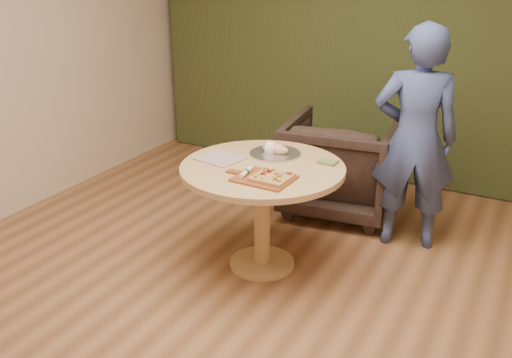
{
  "coord_description": "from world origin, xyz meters",
  "views": [
    {
      "loc": [
        1.36,
        -2.28,
        2.08
      ],
      "look_at": [
        0.01,
        0.25,
        0.92
      ],
      "focal_mm": 40.0,
      "sensor_mm": 36.0,
      "label": 1
    }
  ],
  "objects_px": {
    "pedestal_table": "(262,185)",
    "serving_tray": "(275,154)",
    "bread_roll": "(274,149)",
    "person_standing": "(415,139)",
    "armchair": "(341,161)",
    "cutlery_roll": "(246,172)",
    "pizza_paddle": "(263,178)",
    "flatbread_pizza": "(272,177)"
  },
  "relations": [
    {
      "from": "pedestal_table",
      "to": "cutlery_roll",
      "type": "distance_m",
      "value": 0.28
    },
    {
      "from": "pedestal_table",
      "to": "person_standing",
      "type": "xyz_separation_m",
      "value": [
        0.8,
        0.82,
        0.21
      ]
    },
    {
      "from": "pedestal_table",
      "to": "armchair",
      "type": "distance_m",
      "value": 1.14
    },
    {
      "from": "pedestal_table",
      "to": "serving_tray",
      "type": "distance_m",
      "value": 0.28
    },
    {
      "from": "cutlery_roll",
      "to": "serving_tray",
      "type": "distance_m",
      "value": 0.45
    },
    {
      "from": "pizza_paddle",
      "to": "flatbread_pizza",
      "type": "height_order",
      "value": "flatbread_pizza"
    },
    {
      "from": "bread_roll",
      "to": "armchair",
      "type": "distance_m",
      "value": 0.97
    },
    {
      "from": "cutlery_roll",
      "to": "pedestal_table",
      "type": "bearing_deg",
      "value": 82.87
    },
    {
      "from": "pedestal_table",
      "to": "flatbread_pizza",
      "type": "bearing_deg",
      "value": -50.12
    },
    {
      "from": "pedestal_table",
      "to": "flatbread_pizza",
      "type": "relative_size",
      "value": 4.79
    },
    {
      "from": "serving_tray",
      "to": "armchair",
      "type": "bearing_deg",
      "value": 79.11
    },
    {
      "from": "bread_roll",
      "to": "armchair",
      "type": "relative_size",
      "value": 0.22
    },
    {
      "from": "bread_roll",
      "to": "armchair",
      "type": "bearing_deg",
      "value": 78.56
    },
    {
      "from": "pedestal_table",
      "to": "cutlery_roll",
      "type": "height_order",
      "value": "cutlery_roll"
    },
    {
      "from": "cutlery_roll",
      "to": "armchair",
      "type": "relative_size",
      "value": 0.22
    },
    {
      "from": "armchair",
      "to": "person_standing",
      "type": "xyz_separation_m",
      "value": [
        0.65,
        -0.31,
        0.37
      ]
    },
    {
      "from": "serving_tray",
      "to": "person_standing",
      "type": "height_order",
      "value": "person_standing"
    },
    {
      "from": "pedestal_table",
      "to": "armchair",
      "type": "bearing_deg",
      "value": 82.41
    },
    {
      "from": "flatbread_pizza",
      "to": "bread_roll",
      "type": "xyz_separation_m",
      "value": [
        -0.21,
        0.44,
        0.02
      ]
    },
    {
      "from": "flatbread_pizza",
      "to": "cutlery_roll",
      "type": "relative_size",
      "value": 1.15
    },
    {
      "from": "cutlery_roll",
      "to": "armchair",
      "type": "bearing_deg",
      "value": 77.12
    },
    {
      "from": "bread_roll",
      "to": "person_standing",
      "type": "xyz_separation_m",
      "value": [
        0.83,
        0.59,
        0.03
      ]
    },
    {
      "from": "cutlery_roll",
      "to": "armchair",
      "type": "distance_m",
      "value": 1.39
    },
    {
      "from": "pedestal_table",
      "to": "bread_roll",
      "type": "height_order",
      "value": "bread_roll"
    },
    {
      "from": "cutlery_roll",
      "to": "pizza_paddle",
      "type": "bearing_deg",
      "value": -5.31
    },
    {
      "from": "flatbread_pizza",
      "to": "armchair",
      "type": "bearing_deg",
      "value": 91.17
    },
    {
      "from": "flatbread_pizza",
      "to": "armchair",
      "type": "xyz_separation_m",
      "value": [
        -0.03,
        1.34,
        -0.33
      ]
    },
    {
      "from": "bread_roll",
      "to": "armchair",
      "type": "xyz_separation_m",
      "value": [
        0.18,
        0.89,
        -0.35
      ]
    },
    {
      "from": "pedestal_table",
      "to": "pizza_paddle",
      "type": "distance_m",
      "value": 0.28
    },
    {
      "from": "person_standing",
      "to": "cutlery_roll",
      "type": "bearing_deg",
      "value": 34.82
    },
    {
      "from": "pedestal_table",
      "to": "serving_tray",
      "type": "height_order",
      "value": "serving_tray"
    },
    {
      "from": "person_standing",
      "to": "armchair",
      "type": "bearing_deg",
      "value": -42.73
    },
    {
      "from": "armchair",
      "to": "person_standing",
      "type": "distance_m",
      "value": 0.81
    },
    {
      "from": "flatbread_pizza",
      "to": "serving_tray",
      "type": "bearing_deg",
      "value": 114.12
    },
    {
      "from": "pizza_paddle",
      "to": "armchair",
      "type": "bearing_deg",
      "value": 90.59
    },
    {
      "from": "cutlery_roll",
      "to": "bread_roll",
      "type": "height_order",
      "value": "bread_roll"
    },
    {
      "from": "pizza_paddle",
      "to": "bread_roll",
      "type": "relative_size",
      "value": 2.33
    },
    {
      "from": "serving_tray",
      "to": "person_standing",
      "type": "bearing_deg",
      "value": 35.55
    },
    {
      "from": "person_standing",
      "to": "pizza_paddle",
      "type": "bearing_deg",
      "value": 38.94
    },
    {
      "from": "serving_tray",
      "to": "pedestal_table",
      "type": "bearing_deg",
      "value": -84.63
    },
    {
      "from": "pedestal_table",
      "to": "bread_roll",
      "type": "relative_size",
      "value": 5.66
    },
    {
      "from": "pizza_paddle",
      "to": "cutlery_roll",
      "type": "bearing_deg",
      "value": -176.71
    }
  ]
}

